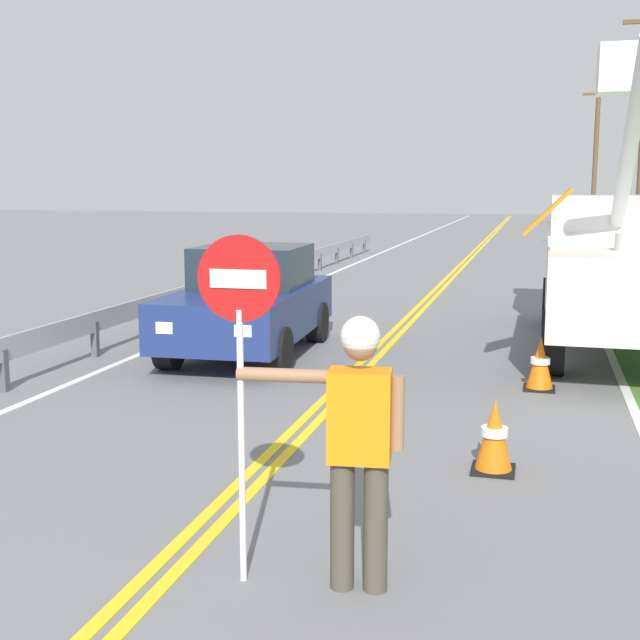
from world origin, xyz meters
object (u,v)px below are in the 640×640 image
stop_sign_paddle (240,331)px  traffic_cone_mid (540,364)px  oncoming_sedan_nearest (250,302)px  traffic_cone_lead (494,437)px  utility_pole_far (596,155)px  utility_bucket_truck (619,262)px  flagger_worker (358,436)px

stop_sign_paddle → traffic_cone_mid: (1.93, 5.96, -1.37)m
oncoming_sedan_nearest → traffic_cone_lead: oncoming_sedan_nearest is taller
utility_pole_far → stop_sign_paddle: bearing=-96.0°
stop_sign_paddle → utility_bucket_truck: bearing=71.6°
traffic_cone_lead → oncoming_sedan_nearest: bearing=131.3°
traffic_cone_lead → traffic_cone_mid: bearing=82.9°
flagger_worker → utility_pole_far: utility_pole_far is taller
utility_bucket_truck → oncoming_sedan_nearest: (-5.66, -2.22, -0.56)m
flagger_worker → stop_sign_paddle: (-0.76, -0.08, 0.66)m
stop_sign_paddle → traffic_cone_lead: size_ratio=3.33×
utility_pole_far → traffic_cone_lead: size_ratio=12.29×
oncoming_sedan_nearest → utility_pole_far: utility_pole_far is taller
stop_sign_paddle → oncoming_sedan_nearest: size_ratio=0.56×
flagger_worker → traffic_cone_lead: flagger_worker is taller
stop_sign_paddle → utility_pole_far: 47.87m
oncoming_sedan_nearest → utility_pole_far: (7.49, 40.32, 3.65)m
utility_bucket_truck → oncoming_sedan_nearest: bearing=-158.6°
stop_sign_paddle → oncoming_sedan_nearest: stop_sign_paddle is taller
utility_bucket_truck → traffic_cone_lead: (-1.63, -6.81, -1.06)m
utility_pole_far → flagger_worker: bearing=-95.1°
utility_bucket_truck → traffic_cone_mid: utility_bucket_truck is taller
utility_bucket_truck → utility_pole_far: utility_pole_far is taller
utility_bucket_truck → oncoming_sedan_nearest: utility_bucket_truck is taller
utility_pole_far → traffic_cone_lead: (-3.45, -44.90, -4.15)m
stop_sign_paddle → flagger_worker: bearing=6.3°
oncoming_sedan_nearest → traffic_cone_mid: oncoming_sedan_nearest is taller
utility_bucket_truck → oncoming_sedan_nearest: 6.11m
oncoming_sedan_nearest → traffic_cone_lead: (4.03, -4.58, -0.50)m
oncoming_sedan_nearest → stop_sign_paddle: bearing=-70.7°
flagger_worker → traffic_cone_lead: size_ratio=2.61×
utility_pole_far → oncoming_sedan_nearest: bearing=-100.5°
oncoming_sedan_nearest → traffic_cone_lead: bearing=-48.7°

